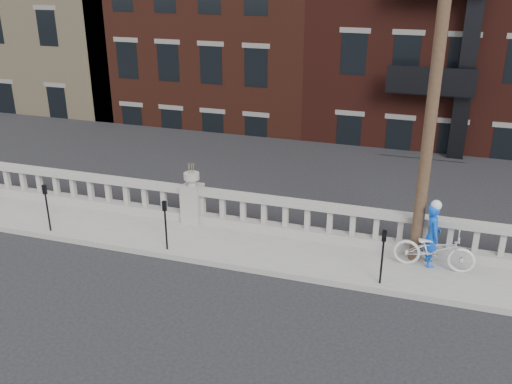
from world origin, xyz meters
TOP-DOWN VIEW (x-y plane):
  - ground at (0.00, 0.00)m, footprint 120.00×120.00m
  - sidewalk at (0.00, 3.00)m, footprint 32.00×2.20m
  - balustrade at (0.00, 3.95)m, footprint 28.00×0.34m
  - planter_pedestal at (0.00, 3.95)m, footprint 0.55×0.55m
  - lower_level at (0.56, 23.04)m, footprint 80.00×44.00m
  - utility_pole at (6.20, 3.60)m, footprint 1.60×0.28m
  - parking_meter_b at (-3.54, 2.15)m, footprint 0.10×0.09m
  - parking_meter_c at (0.04, 2.15)m, footprint 0.10×0.09m
  - parking_meter_d at (5.51, 2.15)m, footprint 0.10×0.09m
  - bicycle at (6.65, 3.26)m, footprint 1.94×0.72m
  - cyclist at (6.57, 3.42)m, footprint 0.51×0.66m

SIDE VIEW (x-z plane):
  - ground at x=0.00m, z-range 0.00..0.00m
  - sidewalk at x=0.00m, z-range 0.00..0.15m
  - balustrade at x=0.00m, z-range 0.13..1.16m
  - bicycle at x=6.65m, z-range 0.15..1.16m
  - planter_pedestal at x=0.00m, z-range -0.05..1.71m
  - cyclist at x=6.57m, z-range 0.15..1.76m
  - parking_meter_b at x=-3.54m, z-range 0.32..1.68m
  - parking_meter_c at x=0.04m, z-range 0.32..1.68m
  - parking_meter_d at x=5.51m, z-range 0.32..1.68m
  - lower_level at x=0.56m, z-range -7.77..13.03m
  - utility_pole at x=6.20m, z-range 0.24..10.24m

